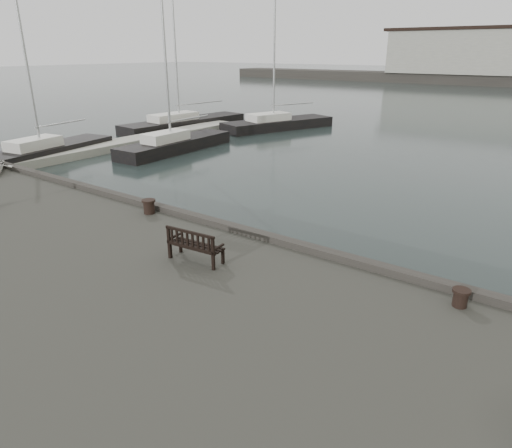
{
  "coord_description": "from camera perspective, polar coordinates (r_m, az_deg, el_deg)",
  "views": [
    {
      "loc": [
        6.28,
        -9.53,
        6.36
      ],
      "look_at": [
        -0.29,
        -0.5,
        2.1
      ],
      "focal_mm": 32.0,
      "sensor_mm": 36.0,
      "label": 1
    }
  ],
  "objects": [
    {
      "name": "ground",
      "position": [
        13.06,
        2.34,
        -8.27
      ],
      "size": [
        400.0,
        400.0,
        0.0
      ],
      "primitive_type": "plane",
      "color": "black",
      "rests_on": "ground"
    },
    {
      "name": "pontoon",
      "position": [
        33.31,
        -17.27,
        9.39
      ],
      "size": [
        2.0,
        24.0,
        0.5
      ],
      "primitive_type": "cube",
      "color": "#ABAA9E",
      "rests_on": "ground"
    },
    {
      "name": "bench",
      "position": [
        11.13,
        -7.57,
        -3.38
      ],
      "size": [
        1.46,
        0.62,
        0.82
      ],
      "rotation": [
        0.0,
        0.0,
        0.09
      ],
      "color": "black",
      "rests_on": "quay"
    },
    {
      "name": "bollard_left",
      "position": [
        14.67,
        -13.23,
        2.13
      ],
      "size": [
        0.51,
        0.51,
        0.45
      ],
      "primitive_type": "cylinder",
      "rotation": [
        0.0,
        0.0,
        0.22
      ],
      "color": "black",
      "rests_on": "quay"
    },
    {
      "name": "bollard_right",
      "position": [
        10.06,
        24.19,
        -8.42
      ],
      "size": [
        0.46,
        0.46,
        0.37
      ],
      "primitive_type": "cylinder",
      "rotation": [
        0.0,
        0.0,
        0.37
      ],
      "color": "black",
      "rests_on": "quay"
    },
    {
      "name": "yacht_a",
      "position": [
        31.74,
        -24.54,
        7.9
      ],
      "size": [
        3.92,
        9.23,
        12.34
      ],
      "rotation": [
        0.0,
        0.0,
        0.18
      ],
      "color": "black",
      "rests_on": "ground"
    },
    {
      "name": "yacht_b",
      "position": [
        41.09,
        -8.84,
        12.09
      ],
      "size": [
        3.88,
        12.3,
        15.69
      ],
      "rotation": [
        0.0,
        0.0,
        -0.1
      ],
      "color": "black",
      "rests_on": "ground"
    },
    {
      "name": "yacht_c",
      "position": [
        31.6,
        -9.95,
        9.42
      ],
      "size": [
        2.57,
        9.2,
        12.34
      ],
      "rotation": [
        0.0,
        0.0,
        0.04
      ],
      "color": "black",
      "rests_on": "ground"
    },
    {
      "name": "yacht_d",
      "position": [
        40.32,
        2.78,
        12.12
      ],
      "size": [
        6.02,
        10.44,
        12.65
      ],
      "rotation": [
        0.0,
        0.0,
        -0.35
      ],
      "color": "black",
      "rests_on": "ground"
    }
  ]
}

